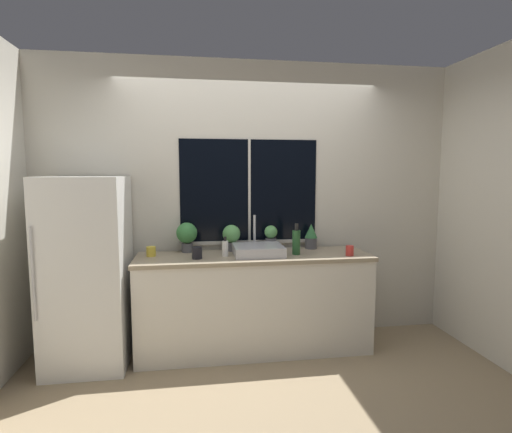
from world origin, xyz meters
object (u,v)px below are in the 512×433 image
Objects in this scene: refrigerator at (88,272)px; potted_plant_far_left at (187,234)px; bottle_tall at (296,242)px; potted_plant_center_left at (231,236)px; soap_bottle at (225,248)px; potted_plant_far_right at (311,236)px; mug_red at (350,251)px; mug_black at (197,253)px; sink at (258,250)px; potted_plant_center_right at (271,237)px; mug_yellow at (151,251)px.

refrigerator is 0.91m from potted_plant_far_left.
refrigerator is 5.64× the size of bottle_tall.
potted_plant_center_left is 1.42× the size of soap_bottle.
potted_plant_far_right is 0.46m from mug_red.
bottle_tall is 0.90m from mug_black.
soap_bottle is 0.65m from bottle_tall.
potted_plant_far_left reaches higher than mug_black.
sink reaches higher than potted_plant_center_right.
refrigerator is 6.56× the size of potted_plant_far_right.
refrigerator reaches higher than sink.
refrigerator is at bearing 179.95° from bottle_tall.
potted_plant_far_left is 3.12× the size of mug_red.
potted_plant_far_right is 0.89m from soap_bottle.
refrigerator is 1.30m from potted_plant_center_left.
refrigerator is at bearing 176.98° from mug_red.
refrigerator is 0.55m from mug_yellow.
soap_bottle is at bearing 1.30° from refrigerator.
soap_bottle is at bearing -178.64° from sink.
bottle_tall reaches higher than potted_plant_center_left.
potted_plant_far_right is at bearing -0.00° from potted_plant_center_right.
mug_yellow is at bearing 172.27° from mug_red.
mug_black is at bearing -163.32° from soap_bottle.
bottle_tall is 3.30× the size of mug_yellow.
potted_plant_center_right is at bearing 125.71° from bottle_tall.
sink is 1.77× the size of potted_plant_center_left.
potted_plant_far_left is at bearing 180.00° from potted_plant_far_right.
mug_yellow is at bearing 157.52° from mug_black.
potted_plant_center_right reaches higher than mug_black.
refrigerator reaches higher than mug_black.
potted_plant_center_right is at bearing 180.00° from potted_plant_far_right.
mug_black reaches higher than mug_red.
mug_red is at bearing -7.73° from mug_yellow.
bottle_tall is at bearing -0.05° from refrigerator.
sink reaches higher than potted_plant_center_left.
soap_bottle is at bearing -34.06° from potted_plant_far_left.
potted_plant_far_left is 0.98× the size of bottle_tall.
refrigerator is at bearing -166.97° from mug_yellow.
potted_plant_center_left is at bearing 134.65° from sink.
refrigerator is 1.18m from soap_bottle.
sink is 4.29× the size of mug_black.
sink is 4.92× the size of mug_red.
mug_black is (-0.55, -0.08, 0.01)m from sink.
bottle_tall is (0.99, -0.26, -0.05)m from potted_plant_far_left.
mug_red is (1.11, -0.15, -0.03)m from soap_bottle.
mug_black is at bearing -22.48° from mug_yellow.
sink is at bearing 169.26° from mug_red.
potted_plant_far_right is at bearing 50.30° from bottle_tall.
potted_plant_center_right is at bearing 26.79° from soap_bottle.
refrigerator is 3.63× the size of sink.
sink is 0.61m from potted_plant_far_right.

